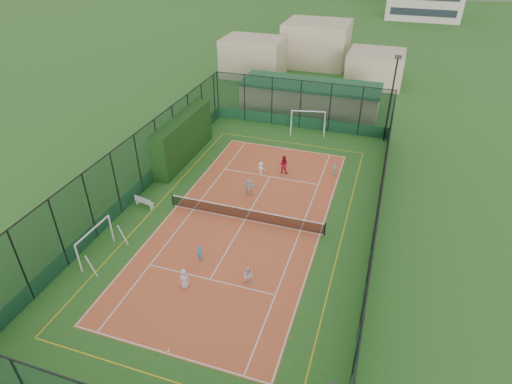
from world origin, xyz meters
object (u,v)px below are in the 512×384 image
at_px(floodlight_ne, 391,100).
at_px(child_near_right, 248,276).
at_px(clubhouse, 310,97).
at_px(child_near_mid, 200,254).
at_px(child_far_back, 249,186).
at_px(child_near_left, 184,279).
at_px(white_bench, 144,201).
at_px(coach, 284,164).
at_px(futsal_goal_near, 96,243).
at_px(child_far_left, 261,168).
at_px(child_far_right, 335,169).
at_px(futsal_goal_far, 308,122).

relative_size(floodlight_ne, child_near_right, 6.36).
relative_size(clubhouse, child_near_mid, 12.77).
bearing_deg(child_near_mid, child_far_back, 101.10).
xyz_separation_m(floodlight_ne, child_near_left, (-9.76, -24.03, -3.45)).
bearing_deg(white_bench, coach, 55.10).
xyz_separation_m(child_near_left, coach, (2.04, 14.82, 0.16)).
height_order(clubhouse, futsal_goal_near, clubhouse).
distance_m(futsal_goal_near, child_near_left, 6.60).
bearing_deg(white_bench, child_far_left, 58.38).
relative_size(child_far_left, coach, 0.71).
relative_size(white_bench, child_far_left, 1.36).
distance_m(futsal_goal_near, child_near_right, 10.07).
bearing_deg(child_near_right, child_far_left, 106.89).
distance_m(child_near_left, child_far_back, 10.74).
bearing_deg(child_far_right, child_near_mid, 85.81).
bearing_deg(floodlight_ne, child_far_left, -133.25).
relative_size(floodlight_ne, white_bench, 5.17).
distance_m(futsal_goal_near, child_far_right, 19.73).
bearing_deg(coach, floodlight_ne, -131.13).
xyz_separation_m(futsal_goal_far, child_near_mid, (-2.25, -21.29, -0.51)).
bearing_deg(child_far_right, child_near_left, 89.35).
bearing_deg(floodlight_ne, clubhouse, 147.88).
distance_m(clubhouse, futsal_goal_far, 5.90).
xyz_separation_m(futsal_goal_near, child_far_right, (12.78, 15.02, -0.48)).
bearing_deg(floodlight_ne, child_far_right, -113.10).
height_order(white_bench, futsal_goal_near, futsal_goal_near).
distance_m(futsal_goal_far, child_near_left, 23.75).
height_order(clubhouse, white_bench, clubhouse).
height_order(futsal_goal_near, coach, futsal_goal_near).
bearing_deg(child_near_left, futsal_goal_far, 65.69).
distance_m(child_far_left, child_far_back, 3.24).
bearing_deg(child_far_right, clubhouse, -48.64).
bearing_deg(floodlight_ne, child_near_right, -105.44).
distance_m(child_far_back, coach, 4.42).
height_order(child_far_left, child_far_right, child_far_left).
bearing_deg(child_far_left, coach, -150.86).
bearing_deg(child_far_back, clubhouse, -95.42).
relative_size(child_near_right, coach, 0.79).
bearing_deg(floodlight_ne, coach, -129.95).
height_order(futsal_goal_near, child_far_back, futsal_goal_near).
bearing_deg(child_near_left, floodlight_ne, 48.89).
distance_m(futsal_goal_near, child_far_left, 14.87).
bearing_deg(coach, child_near_mid, 79.29).
relative_size(white_bench, futsal_goal_near, 0.48).
distance_m(white_bench, futsal_goal_near, 5.95).
relative_size(child_near_left, child_far_left, 1.14).
relative_size(clubhouse, futsal_goal_far, 4.42).
xyz_separation_m(white_bench, child_far_back, (6.99, 4.04, 0.29)).
relative_size(white_bench, child_near_left, 1.20).
distance_m(floodlight_ne, futsal_goal_near, 28.56).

